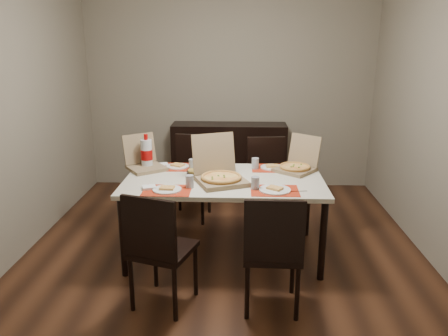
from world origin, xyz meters
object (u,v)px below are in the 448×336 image
(chair_near_right, at_px, (273,249))
(chair_near_left, at_px, (158,246))
(chair_far_right, at_px, (267,176))
(dining_table, at_px, (224,185))
(pizza_box_center, at_px, (220,175))
(sideboard, at_px, (229,157))
(soda_bottle, at_px, (147,154))
(chair_far_left, at_px, (192,173))
(dip_bowl, at_px, (228,172))

(chair_near_right, bearing_deg, chair_near_left, 179.39)
(chair_far_right, bearing_deg, dining_table, -117.68)
(chair_near_left, height_order, pizza_box_center, pizza_box_center)
(dining_table, xyz_separation_m, pizza_box_center, (-0.03, -0.10, 0.13))
(sideboard, xyz_separation_m, chair_far_right, (0.45, -1.02, 0.06))
(chair_near_left, bearing_deg, pizza_box_center, 62.43)
(sideboard, xyz_separation_m, soda_bottle, (-0.76, -1.55, 0.44))
(pizza_box_center, height_order, soda_bottle, pizza_box_center)
(chair_far_left, xyz_separation_m, soda_bottle, (-0.36, -0.63, 0.38))
(chair_near_right, height_order, soda_bottle, soda_bottle)
(dining_table, bearing_deg, chair_near_left, -116.56)
(chair_near_left, distance_m, dip_bowl, 1.17)
(sideboard, relative_size, chair_far_right, 1.61)
(chair_far_left, bearing_deg, dip_bowl, -61.41)
(sideboard, relative_size, chair_far_left, 1.61)
(sideboard, relative_size, soda_bottle, 4.41)
(chair_far_right, height_order, soda_bottle, soda_bottle)
(chair_near_right, height_order, chair_far_left, same)
(chair_far_left, distance_m, dip_bowl, 0.94)
(sideboard, bearing_deg, pizza_box_center, -90.86)
(chair_near_right, bearing_deg, chair_far_right, 88.18)
(sideboard, bearing_deg, dip_bowl, -88.98)
(chair_far_left, xyz_separation_m, chair_far_right, (0.85, -0.09, 0.00))
(chair_near_left, relative_size, dip_bowl, 8.43)
(pizza_box_center, xyz_separation_m, soda_bottle, (-0.74, 0.41, 0.08))
(dining_table, xyz_separation_m, chair_near_left, (-0.45, -0.90, -0.17))
(chair_near_left, xyz_separation_m, chair_far_right, (0.89, 1.74, 0.00))
(chair_near_right, bearing_deg, dip_bowl, 108.85)
(chair_near_left, xyz_separation_m, chair_near_right, (0.84, -0.01, 0.00))
(chair_near_left, xyz_separation_m, chair_far_left, (0.04, 1.84, 0.00))
(chair_far_right, height_order, dip_bowl, chair_far_right)
(chair_near_right, distance_m, soda_bottle, 1.72)
(pizza_box_center, bearing_deg, chair_near_left, -117.57)
(sideboard, relative_size, chair_near_right, 1.61)
(chair_near_right, relative_size, soda_bottle, 2.73)
(chair_far_left, relative_size, chair_far_right, 1.00)
(sideboard, bearing_deg, chair_near_left, -99.19)
(sideboard, relative_size, pizza_box_center, 2.66)
(chair_near_right, bearing_deg, dining_table, 113.11)
(chair_far_left, relative_size, dip_bowl, 8.43)
(dining_table, relative_size, chair_far_left, 1.94)
(dining_table, bearing_deg, dip_bowl, 79.22)
(dining_table, height_order, dip_bowl, dip_bowl)
(pizza_box_center, distance_m, soda_bottle, 0.84)
(sideboard, distance_m, chair_far_right, 1.11)
(chair_near_left, distance_m, pizza_box_center, 0.95)
(chair_far_right, bearing_deg, soda_bottle, -156.04)
(chair_near_right, height_order, pizza_box_center, pizza_box_center)
(pizza_box_center, relative_size, dip_bowl, 5.11)
(chair_far_right, xyz_separation_m, soda_bottle, (-1.21, -0.54, 0.38))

